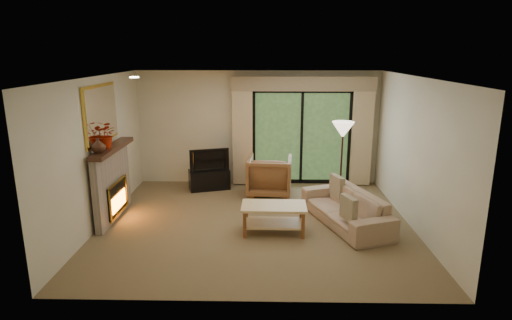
{
  "coord_description": "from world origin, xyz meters",
  "views": [
    {
      "loc": [
        0.16,
        -7.2,
        3.01
      ],
      "look_at": [
        0.0,
        0.3,
        1.1
      ],
      "focal_mm": 30.0,
      "sensor_mm": 36.0,
      "label": 1
    }
  ],
  "objects_px": {
    "armchair": "(269,176)",
    "sofa": "(346,208)",
    "media_console": "(209,180)",
    "coffee_table": "(274,219)"
  },
  "relations": [
    {
      "from": "media_console",
      "to": "sofa",
      "type": "distance_m",
      "value": 3.32
    },
    {
      "from": "media_console",
      "to": "coffee_table",
      "type": "bearing_deg",
      "value": -76.42
    },
    {
      "from": "media_console",
      "to": "armchair",
      "type": "bearing_deg",
      "value": -33.13
    },
    {
      "from": "sofa",
      "to": "coffee_table",
      "type": "bearing_deg",
      "value": -92.34
    },
    {
      "from": "armchair",
      "to": "sofa",
      "type": "relative_size",
      "value": 0.46
    },
    {
      "from": "coffee_table",
      "to": "media_console",
      "type": "bearing_deg",
      "value": 121.84
    },
    {
      "from": "armchair",
      "to": "sofa",
      "type": "height_order",
      "value": "armchair"
    },
    {
      "from": "armchair",
      "to": "sofa",
      "type": "distance_m",
      "value": 2.07
    },
    {
      "from": "armchair",
      "to": "media_console",
      "type": "bearing_deg",
      "value": -11.22
    },
    {
      "from": "armchair",
      "to": "sofa",
      "type": "xyz_separation_m",
      "value": [
        1.35,
        -1.56,
        -0.13
      ]
    }
  ]
}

